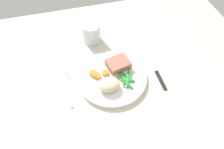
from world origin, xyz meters
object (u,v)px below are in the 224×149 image
Objects in this scene: meat_portion at (118,64)px; fork at (68,88)px; dinner_plate at (112,77)px; water_glass at (92,34)px; knife at (155,70)px.

meat_portion reaches higher than fork.
dinner_plate is 16.54cm from fork.
dinner_plate is at bearing -82.66° from water_glass.
dinner_plate is 1.27× the size of knife.
fork is 33.99cm from knife.
meat_portion is at bearing 49.40° from dinner_plate.
dinner_plate is at bearing 178.08° from knife.
dinner_plate is 3.10× the size of meat_portion.
fork is at bearing 178.96° from knife.
water_glass is at bearing 56.88° from fork.
fork is at bearing -167.77° from meat_portion.
meat_portion is at bearing 9.71° from fork.
water_glass is (-6.43, 18.65, 0.54)cm from meat_portion.
water_glass is at bearing 97.34° from dinner_plate.
dinner_plate reaches higher than fork.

